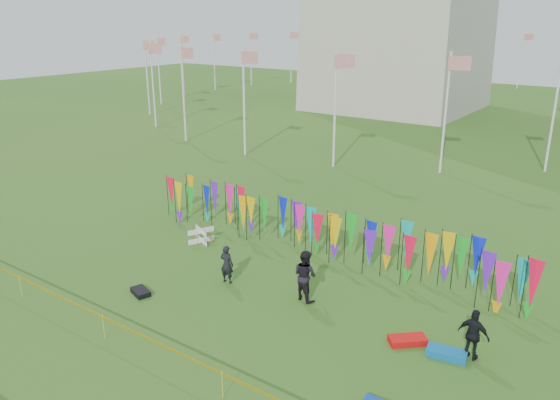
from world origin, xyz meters
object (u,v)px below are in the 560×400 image
Objects in this scene: person_mid at (305,275)px; kite_bag_red at (408,340)px; kite_bag_teal at (447,353)px; person_right at (474,335)px; kite_bag_black at (141,292)px; box_kite at (201,236)px; person_left at (227,264)px.

person_mid is 1.63× the size of kite_bag_red.
kite_bag_teal is at bearing -172.31° from person_mid.
person_right is 1.04m from kite_bag_teal.
kite_bag_teal is (10.96, 2.80, 0.02)m from kite_bag_black.
kite_bag_red is (4.33, -0.54, -0.88)m from person_mid.
person_right is at bearing 15.13° from kite_bag_black.
box_kite is 0.37× the size of person_mid.
person_mid is 2.28× the size of kite_bag_black.
box_kite is 0.61× the size of kite_bag_teal.
kite_bag_black is (-9.68, -2.79, -0.01)m from kite_bag_red.
box_kite is 0.47× the size of person_left.
kite_bag_red is (11.22, -2.25, -0.26)m from box_kite.
box_kite is 0.44× the size of person_right.
person_left reaches higher than kite_bag_black.
person_mid reaches higher than kite_bag_teal.
kite_bag_black is at bearing 45.00° from person_mid.
person_left is 0.80× the size of person_mid.
person_right reaches higher than person_left.
kite_bag_red is at bearing -173.99° from person_mid.
kite_bag_teal is at bearing -10.17° from box_kite.
person_left is at bearing 9.26° from person_right.
person_left is at bearing 52.42° from kite_bag_black.
person_right is at bearing 10.23° from kite_bag_red.
kite_bag_red is at bearing -179.70° from kite_bag_teal.
person_right is 1.94× the size of kite_bag_black.
person_mid is 4.45m from kite_bag_red.
person_mid is at bearing 172.93° from kite_bag_red.
person_left is 3.46m from kite_bag_black.
person_right reaches higher than kite_bag_red.
box_kite is 0.85× the size of kite_bag_black.
box_kite is at bearing -0.89° from person_mid.
person_mid reaches higher than box_kite.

